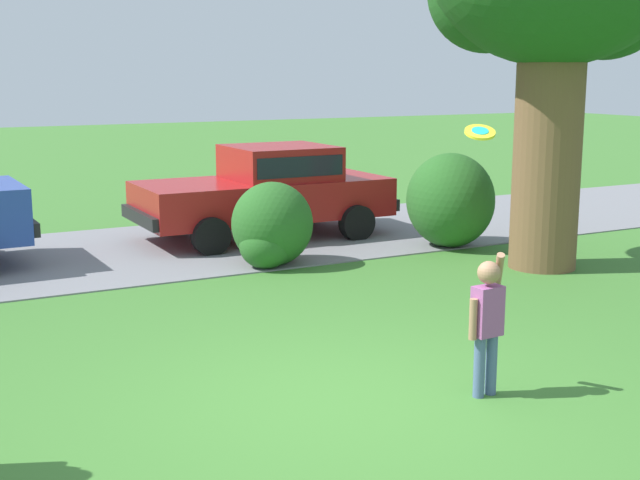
{
  "coord_description": "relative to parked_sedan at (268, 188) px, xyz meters",
  "views": [
    {
      "loc": [
        -3.48,
        -6.11,
        2.8
      ],
      "look_at": [
        0.58,
        1.55,
        1.1
      ],
      "focal_mm": 48.37,
      "sensor_mm": 36.0,
      "label": 1
    }
  ],
  "objects": [
    {
      "name": "shrub_near_tree",
      "position": [
        -0.88,
        -2.04,
        -0.28
      ],
      "size": [
        1.2,
        1.16,
        1.23
      ],
      "color": "#286023",
      "rests_on": "ground"
    },
    {
      "name": "ground_plane",
      "position": [
        -2.53,
        -7.13,
        -0.85
      ],
      "size": [
        80.0,
        80.0,
        0.0
      ],
      "primitive_type": "plane",
      "color": "#3D752D"
    },
    {
      "name": "shrub_centre_left",
      "position": [
        2.27,
        -2.1,
        -0.13
      ],
      "size": [
        1.4,
        1.47,
        1.52
      ],
      "color": "#286023",
      "rests_on": "ground"
    },
    {
      "name": "driveway_strip",
      "position": [
        -2.53,
        -0.17,
        -0.84
      ],
      "size": [
        28.0,
        4.4,
        0.02
      ],
      "primitive_type": "cube",
      "color": "slate",
      "rests_on": "ground"
    },
    {
      "name": "child_thrower",
      "position": [
        -1.38,
        -7.58,
        -0.13
      ],
      "size": [
        0.45,
        0.28,
        1.29
      ],
      "color": "#4C608C",
      "rests_on": "ground"
    },
    {
      "name": "frisbee",
      "position": [
        -1.07,
        -7.0,
        1.41
      ],
      "size": [
        0.3,
        0.27,
        0.17
      ],
      "color": "yellow"
    },
    {
      "name": "parked_sedan",
      "position": [
        0.0,
        0.0,
        0.0
      ],
      "size": [
        4.4,
        2.1,
        1.56
      ],
      "color": "maroon",
      "rests_on": "ground"
    }
  ]
}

